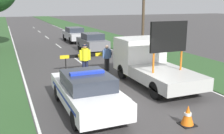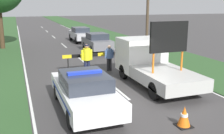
# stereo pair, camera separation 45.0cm
# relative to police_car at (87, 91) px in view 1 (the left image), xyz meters

# --- Properties ---
(ground_plane) EXTENTS (160.00, 160.00, 0.00)m
(ground_plane) POSITION_rel_police_car_xyz_m (2.03, 0.08, -0.75)
(ground_plane) COLOR #3D3A3A
(lane_markings) EXTENTS (8.02, 56.80, 0.01)m
(lane_markings) POSITION_rel_police_car_xyz_m (2.03, 13.93, -0.74)
(lane_markings) COLOR silver
(lane_markings) RESTS_ON ground
(grass_verge_right) EXTENTS (4.99, 120.00, 0.03)m
(grass_verge_right) POSITION_rel_police_car_xyz_m (8.59, 20.08, -0.73)
(grass_verge_right) COLOR #2D5128
(grass_verge_right) RESTS_ON ground
(police_car) EXTENTS (1.85, 4.81, 1.54)m
(police_car) POSITION_rel_police_car_xyz_m (0.00, 0.00, 0.00)
(police_car) COLOR white
(police_car) RESTS_ON ground
(work_truck) EXTENTS (2.27, 5.43, 3.21)m
(work_truck) POSITION_rel_police_car_xyz_m (4.06, 2.38, 0.31)
(work_truck) COLOR white
(work_truck) RESTS_ON ground
(road_barrier) EXTENTS (3.25, 0.08, 1.03)m
(road_barrier) POSITION_rel_police_car_xyz_m (1.79, 5.85, 0.12)
(road_barrier) COLOR black
(road_barrier) RESTS_ON ground
(police_officer) EXTENTS (0.64, 0.41, 1.79)m
(police_officer) POSITION_rel_police_car_xyz_m (1.33, 4.68, 0.32)
(police_officer) COLOR #191E38
(police_officer) RESTS_ON ground
(pedestrian_civilian) EXTENTS (0.56, 0.35, 1.55)m
(pedestrian_civilian) POSITION_rel_police_car_xyz_m (2.88, 5.31, 0.16)
(pedestrian_civilian) COLOR #232326
(pedestrian_civilian) RESTS_ON ground
(traffic_cone_near_police) EXTENTS (0.35, 0.35, 0.49)m
(traffic_cone_near_police) POSITION_rel_police_car_xyz_m (3.96, 5.61, -0.50)
(traffic_cone_near_police) COLOR black
(traffic_cone_near_police) RESTS_ON ground
(traffic_cone_centre_front) EXTENTS (0.45, 0.45, 0.63)m
(traffic_cone_centre_front) POSITION_rel_police_car_xyz_m (4.98, 6.54, -0.44)
(traffic_cone_centre_front) COLOR black
(traffic_cone_centre_front) RESTS_ON ground
(traffic_cone_near_truck) EXTENTS (0.50, 0.50, 0.69)m
(traffic_cone_near_truck) POSITION_rel_police_car_xyz_m (2.72, -2.54, -0.40)
(traffic_cone_near_truck) COLOR black
(traffic_cone_near_truck) RESTS_ON ground
(queued_car_suv_grey) EXTENTS (1.72, 3.93, 1.59)m
(queued_car_suv_grey) POSITION_rel_police_car_xyz_m (4.07, 11.75, 0.08)
(queued_car_suv_grey) COLOR slate
(queued_car_suv_grey) RESTS_ON ground
(queued_car_sedan_silver) EXTENTS (1.72, 4.66, 1.54)m
(queued_car_sedan_silver) POSITION_rel_police_car_xyz_m (4.19, 18.28, 0.06)
(queued_car_sedan_silver) COLOR #B2B2B7
(queued_car_sedan_silver) RESTS_ON ground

